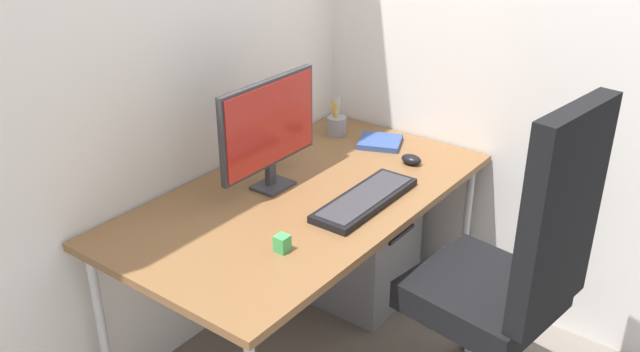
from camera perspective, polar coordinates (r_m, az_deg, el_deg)
ground_plane at (r=2.91m, az=-1.23°, el=-14.04°), size 8.00×8.00×0.00m
desk at (r=2.54m, az=-1.37°, el=-2.33°), size 1.49×0.81×0.71m
office_chair at (r=2.35m, az=15.91°, el=-7.33°), size 0.54×0.57×1.21m
filing_cabinet at (r=3.08m, az=2.40°, el=-5.16°), size 0.39×0.54×0.57m
monitor at (r=2.48m, az=-4.27°, el=4.10°), size 0.49×0.11×0.42m
keyboard at (r=2.45m, az=3.79°, el=-1.97°), size 0.48×0.16×0.03m
mouse at (r=2.77m, az=7.64°, el=1.38°), size 0.06×0.09×0.04m
pen_holder at (r=3.03m, az=1.40°, el=4.26°), size 0.09×0.09×0.18m
notebook at (r=2.94m, az=5.05°, el=2.85°), size 0.22×0.22×0.02m
desk_clamp_accessory at (r=2.16m, az=-3.18°, el=-5.64°), size 0.04×0.04×0.05m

